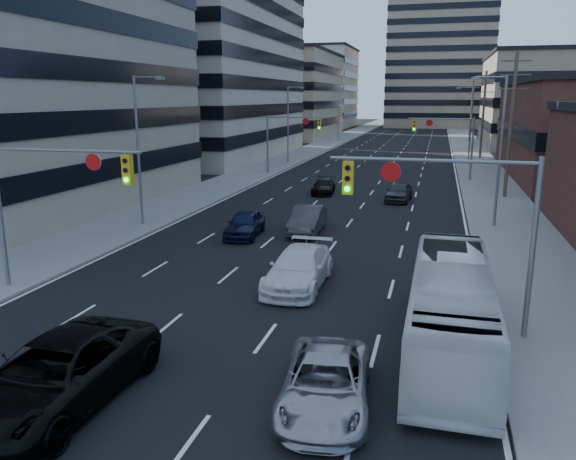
# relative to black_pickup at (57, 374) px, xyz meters

# --- Properties ---
(ground) EXTENTS (400.00, 400.00, 0.00)m
(ground) POSITION_rel_black_pickup_xyz_m (2.13, -0.70, -0.88)
(ground) COLOR black
(ground) RESTS_ON ground
(road_surface) EXTENTS (18.00, 300.00, 0.02)m
(road_surface) POSITION_rel_black_pickup_xyz_m (2.13, 129.30, -0.87)
(road_surface) COLOR black
(road_surface) RESTS_ON ground
(sidewalk_left) EXTENTS (5.00, 300.00, 0.15)m
(sidewalk_left) POSITION_rel_black_pickup_xyz_m (-9.37, 129.30, -0.80)
(sidewalk_left) COLOR slate
(sidewalk_left) RESTS_ON ground
(sidewalk_right) EXTENTS (5.00, 300.00, 0.15)m
(sidewalk_right) POSITION_rel_black_pickup_xyz_m (13.63, 129.30, -0.80)
(sidewalk_right) COLOR slate
(sidewalk_right) RESTS_ON ground
(office_left_mid) EXTENTS (26.00, 34.00, 28.00)m
(office_left_mid) POSITION_rel_black_pickup_xyz_m (-24.87, 59.30, 13.12)
(office_left_mid) COLOR #ADA089
(office_left_mid) RESTS_ON ground
(office_left_far) EXTENTS (20.00, 30.00, 16.00)m
(office_left_far) POSITION_rel_black_pickup_xyz_m (-21.87, 99.30, 7.12)
(office_left_far) COLOR gray
(office_left_far) RESTS_ON ground
(office_right_far) EXTENTS (22.00, 28.00, 14.00)m
(office_right_far) POSITION_rel_black_pickup_xyz_m (27.13, 87.30, 6.12)
(office_right_far) COLOR gray
(office_right_far) RESTS_ON ground
(apartment_tower) EXTENTS (26.00, 26.00, 58.00)m
(apartment_tower) POSITION_rel_black_pickup_xyz_m (8.13, 149.30, 28.12)
(apartment_tower) COLOR gray
(apartment_tower) RESTS_ON ground
(bg_block_left) EXTENTS (24.00, 24.00, 20.00)m
(bg_block_left) POSITION_rel_black_pickup_xyz_m (-25.87, 139.30, 9.12)
(bg_block_left) COLOR #ADA089
(bg_block_left) RESTS_ON ground
(bg_block_right) EXTENTS (22.00, 22.00, 12.00)m
(bg_block_right) POSITION_rel_black_pickup_xyz_m (34.13, 129.30, 5.12)
(bg_block_right) COLOR gray
(bg_block_right) RESTS_ON ground
(signal_near_left) EXTENTS (6.59, 0.33, 6.00)m
(signal_near_left) POSITION_rel_black_pickup_xyz_m (-5.32, 7.30, 3.45)
(signal_near_left) COLOR slate
(signal_near_left) RESTS_ON ground
(signal_near_right) EXTENTS (6.59, 0.33, 6.00)m
(signal_near_right) POSITION_rel_black_pickup_xyz_m (9.59, 7.30, 3.45)
(signal_near_right) COLOR slate
(signal_near_right) RESTS_ON ground
(signal_far_left) EXTENTS (6.09, 0.33, 6.00)m
(signal_far_left) POSITION_rel_black_pickup_xyz_m (-5.55, 44.30, 3.42)
(signal_far_left) COLOR slate
(signal_far_left) RESTS_ON ground
(signal_far_right) EXTENTS (6.09, 0.33, 6.00)m
(signal_far_right) POSITION_rel_black_pickup_xyz_m (9.82, 44.30, 3.42)
(signal_far_right) COLOR slate
(signal_far_right) RESTS_ON ground
(utility_pole_block) EXTENTS (2.20, 0.28, 11.00)m
(utility_pole_block) POSITION_rel_black_pickup_xyz_m (14.33, 35.30, 4.90)
(utility_pole_block) COLOR #4C3D2D
(utility_pole_block) RESTS_ON ground
(utility_pole_midblock) EXTENTS (2.20, 0.28, 11.00)m
(utility_pole_midblock) POSITION_rel_black_pickup_xyz_m (14.33, 65.30, 4.90)
(utility_pole_midblock) COLOR #4C3D2D
(utility_pole_midblock) RESTS_ON ground
(utility_pole_distant) EXTENTS (2.20, 0.28, 11.00)m
(utility_pole_distant) POSITION_rel_black_pickup_xyz_m (14.33, 95.30, 4.90)
(utility_pole_distant) COLOR #4C3D2D
(utility_pole_distant) RESTS_ON ground
(streetlight_left_near) EXTENTS (2.03, 0.22, 9.00)m
(streetlight_left_near) POSITION_rel_black_pickup_xyz_m (-8.21, 19.30, 4.18)
(streetlight_left_near) COLOR slate
(streetlight_left_near) RESTS_ON ground
(streetlight_left_mid) EXTENTS (2.03, 0.22, 9.00)m
(streetlight_left_mid) POSITION_rel_black_pickup_xyz_m (-8.21, 54.30, 4.18)
(streetlight_left_mid) COLOR slate
(streetlight_left_mid) RESTS_ON ground
(streetlight_left_far) EXTENTS (2.03, 0.22, 9.00)m
(streetlight_left_far) POSITION_rel_black_pickup_xyz_m (-8.21, 89.30, 4.18)
(streetlight_left_far) COLOR slate
(streetlight_left_far) RESTS_ON ground
(streetlight_right_near) EXTENTS (2.03, 0.22, 9.00)m
(streetlight_right_near) POSITION_rel_black_pickup_xyz_m (12.47, 24.30, 4.18)
(streetlight_right_near) COLOR slate
(streetlight_right_near) RESTS_ON ground
(streetlight_right_far) EXTENTS (2.03, 0.22, 9.00)m
(streetlight_right_far) POSITION_rel_black_pickup_xyz_m (12.47, 59.30, 4.18)
(streetlight_right_far) COLOR slate
(streetlight_right_far) RESTS_ON ground
(black_pickup) EXTENTS (3.04, 6.37, 1.75)m
(black_pickup) POSITION_rel_black_pickup_xyz_m (0.00, 0.00, 0.00)
(black_pickup) COLOR black
(black_pickup) RESTS_ON ground
(white_van) EXTENTS (2.23, 5.46, 1.58)m
(white_van) POSITION_rel_black_pickup_xyz_m (3.73, 10.69, -0.08)
(white_van) COLOR silver
(white_van) RESTS_ON ground
(silver_suv) EXTENTS (2.71, 5.00, 1.33)m
(silver_suv) POSITION_rel_black_pickup_xyz_m (6.65, 1.69, -0.21)
(silver_suv) COLOR #A1A1A5
(silver_suv) RESTS_ON ground
(transit_bus) EXTENTS (2.43, 10.15, 2.82)m
(transit_bus) POSITION_rel_black_pickup_xyz_m (9.74, 5.92, 0.54)
(transit_bus) COLOR silver
(transit_bus) RESTS_ON ground
(sedan_blue) EXTENTS (2.10, 4.44, 1.47)m
(sedan_blue) POSITION_rel_black_pickup_xyz_m (-1.33, 18.36, -0.14)
(sedan_blue) COLOR black
(sedan_blue) RESTS_ON ground
(sedan_grey_center) EXTENTS (1.83, 4.76, 1.55)m
(sedan_grey_center) POSITION_rel_black_pickup_xyz_m (1.92, 20.17, -0.10)
(sedan_grey_center) COLOR #323235
(sedan_grey_center) RESTS_ON ground
(sedan_black_far) EXTENTS (2.09, 4.36, 1.22)m
(sedan_black_far) POSITION_rel_black_pickup_xyz_m (0.13, 33.84, -0.26)
(sedan_black_far) COLOR black
(sedan_black_far) RESTS_ON ground
(sedan_grey_right) EXTENTS (2.04, 4.44, 1.47)m
(sedan_grey_right) POSITION_rel_black_pickup_xyz_m (6.37, 32.04, -0.14)
(sedan_grey_right) COLOR #2F2F31
(sedan_grey_right) RESTS_ON ground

